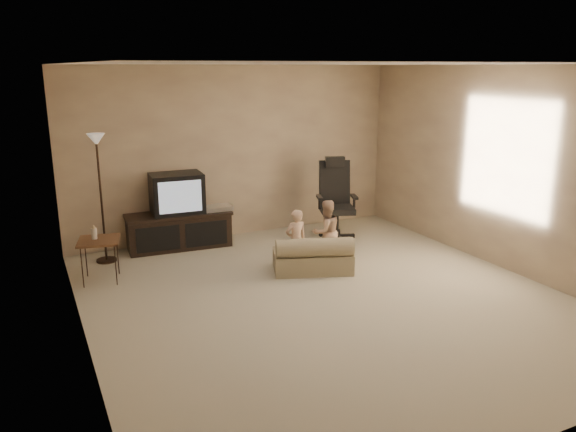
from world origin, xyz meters
name	(u,v)px	position (x,y,z in m)	size (l,w,h in m)	color
floor	(326,298)	(0.00, 0.00, 0.00)	(5.50, 5.50, 0.00)	#B0A68B
room_shell	(329,162)	(0.00, 0.00, 1.52)	(5.50, 5.50, 5.50)	white
tv_stand	(179,217)	(-0.97, 2.49, 0.44)	(1.50, 0.64, 1.05)	black
office_chair	(336,210)	(1.25, 1.93, 0.43)	(0.70, 0.72, 1.19)	black
side_table	(98,241)	(-2.15, 1.63, 0.50)	(0.55, 0.55, 0.69)	brown
floor_lamp	(99,170)	(-2.00, 2.31, 1.22)	(0.26, 0.26, 1.67)	black
child_sofa	(313,257)	(0.26, 0.80, 0.19)	(1.08, 0.83, 0.47)	tan
toddler_left	(296,241)	(0.09, 0.92, 0.40)	(0.29, 0.21, 0.79)	#D6A885
toddler_right	(326,232)	(0.57, 1.03, 0.42)	(0.41, 0.22, 0.83)	#D6A885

